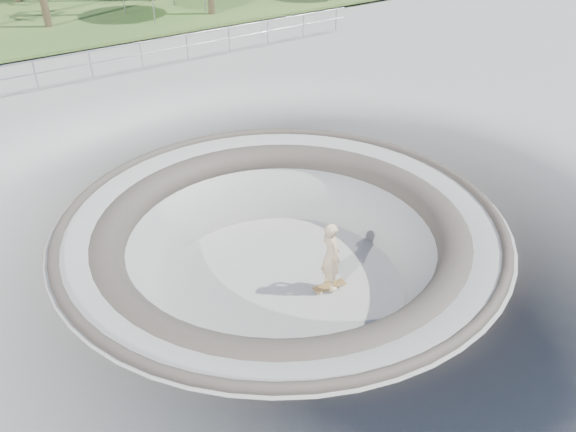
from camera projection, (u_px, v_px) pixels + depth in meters
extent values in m
plane|color=#A4A49F|center=(281.00, 218.00, 12.99)|extent=(180.00, 180.00, 0.00)
torus|color=#A4A49F|center=(282.00, 286.00, 14.05)|extent=(14.00, 14.00, 4.00)
cylinder|color=#A4A49F|center=(282.00, 284.00, 14.02)|extent=(6.60, 6.60, 0.10)
torus|color=#4E473E|center=(281.00, 219.00, 13.00)|extent=(10.24, 10.24, 0.24)
torus|color=#4E473E|center=(282.00, 234.00, 13.22)|extent=(8.91, 8.91, 0.81)
ellipsoid|color=olive|center=(21.00, 24.00, 62.02)|extent=(61.60, 44.00, 28.60)
cylinder|color=#97999F|center=(88.00, 51.00, 20.53)|extent=(25.00, 0.05, 0.05)
cylinder|color=#97999F|center=(91.00, 63.00, 20.77)|extent=(25.00, 0.05, 0.05)
cube|color=olive|center=(329.00, 286.00, 13.77)|extent=(0.87, 0.38, 0.02)
cylinder|color=silver|center=(329.00, 287.00, 13.78)|extent=(0.07, 0.18, 0.04)
cylinder|color=silver|center=(329.00, 287.00, 13.78)|extent=(0.07, 0.18, 0.04)
cylinder|color=silver|center=(329.00, 287.00, 13.79)|extent=(0.07, 0.04, 0.07)
cylinder|color=silver|center=(329.00, 287.00, 13.79)|extent=(0.07, 0.04, 0.07)
cylinder|color=silver|center=(329.00, 287.00, 13.79)|extent=(0.07, 0.04, 0.07)
cylinder|color=silver|center=(329.00, 287.00, 13.79)|extent=(0.07, 0.04, 0.07)
imported|color=#D5B58A|center=(331.00, 256.00, 13.28)|extent=(0.54, 0.72, 1.80)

